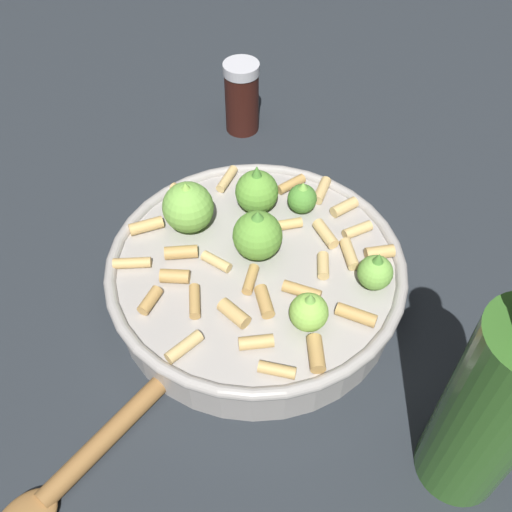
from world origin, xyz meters
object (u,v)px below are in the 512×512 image
cooking_pan (256,271)px  pepper_shaker (242,97)px  olive_oil_bottle (493,407)px  wooden_spoon (115,430)px

cooking_pan → pepper_shaker: cooking_pan is taller
cooking_pan → olive_oil_bottle: (0.08, -0.21, 0.06)m
cooking_pan → wooden_spoon: (-0.15, -0.09, -0.02)m
pepper_shaker → wooden_spoon: size_ratio=0.38×
wooden_spoon → olive_oil_bottle: bearing=-26.9°
olive_oil_bottle → cooking_pan: bearing=111.1°
cooking_pan → pepper_shaker: size_ratio=3.04×
cooking_pan → olive_oil_bottle: 0.23m
wooden_spoon → pepper_shaker: bearing=55.5°
cooking_pan → olive_oil_bottle: olive_oil_bottle is taller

